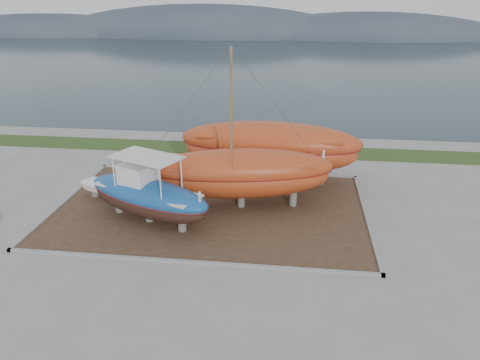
% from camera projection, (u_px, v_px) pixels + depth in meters
% --- Properties ---
extents(ground, '(140.00, 140.00, 0.00)m').
position_uv_depth(ground, '(197.00, 242.00, 24.28)').
color(ground, gray).
rests_on(ground, ground).
extents(dirt_patch, '(18.00, 12.00, 0.06)m').
position_uv_depth(dirt_patch, '(211.00, 208.00, 27.95)').
color(dirt_patch, '#422D1E').
rests_on(dirt_patch, ground).
extents(curb_frame, '(18.60, 12.60, 0.15)m').
position_uv_depth(curb_frame, '(211.00, 208.00, 27.94)').
color(curb_frame, gray).
rests_on(curb_frame, ground).
extents(grass_strip, '(44.00, 3.00, 0.08)m').
position_uv_depth(grass_strip, '(236.00, 149.00, 38.54)').
color(grass_strip, '#284219').
rests_on(grass_strip, ground).
extents(sea, '(260.00, 100.00, 0.04)m').
position_uv_depth(sea, '(274.00, 61.00, 88.74)').
color(sea, '#1A2D35').
rests_on(sea, ground).
extents(mountain_ridge, '(200.00, 36.00, 20.00)m').
position_uv_depth(mountain_ridge, '(284.00, 36.00, 139.38)').
color(mountain_ridge, '#333D49').
rests_on(mountain_ridge, ground).
extents(blue_caique, '(8.35, 5.54, 3.86)m').
position_uv_depth(blue_caique, '(147.00, 189.00, 25.70)').
color(blue_caique, '#19549C').
rests_on(blue_caique, dirt_patch).
extents(white_dinghy, '(4.31, 1.90, 1.26)m').
position_uv_depth(white_dinghy, '(112.00, 188.00, 29.13)').
color(white_dinghy, white).
rests_on(white_dinghy, dirt_patch).
extents(orange_sailboat, '(11.25, 4.99, 9.33)m').
position_uv_depth(orange_sailboat, '(241.00, 131.00, 26.45)').
color(orange_sailboat, '#AB3E1A').
rests_on(orange_sailboat, dirt_patch).
extents(orange_bare_hull, '(12.29, 4.28, 3.97)m').
position_uv_depth(orange_bare_hull, '(270.00, 153.00, 31.34)').
color(orange_bare_hull, '#AB3E1A').
rests_on(orange_bare_hull, dirt_patch).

